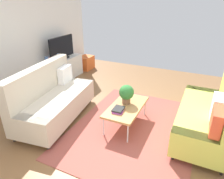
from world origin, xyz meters
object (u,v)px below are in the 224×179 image
(couch_beige, at_px, (53,99))
(tv_console, at_px, (63,69))
(bottle_0, at_px, (58,57))
(couch_green, at_px, (209,115))
(vase_0, at_px, (47,60))
(storage_trunk, at_px, (86,63))
(potted_plant, at_px, (126,93))
(coffee_table, at_px, (126,107))
(tv, at_px, (62,48))
(table_book_0, at_px, (118,110))
(bottle_1, at_px, (60,57))
(vase_1, at_px, (51,60))

(couch_beige, height_order, tv_console, couch_beige)
(tv_console, bearing_deg, bottle_0, -170.48)
(tv_console, bearing_deg, couch_beige, -147.50)
(couch_green, bearing_deg, vase_0, 81.96)
(vase_0, bearing_deg, bottle_0, -14.76)
(storage_trunk, bearing_deg, potted_plant, -134.96)
(coffee_table, distance_m, tv, 3.00)
(vase_0, bearing_deg, table_book_0, -113.18)
(couch_beige, xyz_separation_m, coffee_table, (0.40, -1.42, -0.05))
(couch_green, height_order, potted_plant, couch_green)
(couch_green, xyz_separation_m, vase_0, (0.58, 4.07, 0.29))
(potted_plant, distance_m, bottle_1, 2.78)
(tv, distance_m, potted_plant, 2.88)
(tv_console, xyz_separation_m, storage_trunk, (1.10, -0.10, -0.10))
(tv_console, relative_size, potted_plant, 3.73)
(tv, height_order, bottle_0, tv)
(vase_0, bearing_deg, storage_trunk, -5.10)
(couch_beige, height_order, potted_plant, couch_beige)
(couch_green, distance_m, vase_1, 4.14)
(tv, relative_size, vase_1, 7.27)
(tv_console, xyz_separation_m, bottle_0, (-0.24, -0.04, 0.43))
(couch_green, xyz_separation_m, potted_plant, (-0.18, 1.47, 0.19))
(tv_console, relative_size, vase_1, 10.17)
(potted_plant, xyz_separation_m, table_book_0, (-0.34, 0.02, -0.20))
(tv_console, relative_size, tv, 1.40)
(bottle_1, bearing_deg, bottle_0, 180.00)
(tv_console, distance_m, storage_trunk, 1.11)
(potted_plant, xyz_separation_m, bottle_1, (1.20, 2.51, 0.11))
(tv, distance_m, bottle_1, 0.25)
(tv_console, xyz_separation_m, vase_1, (-0.42, 0.05, 0.39))
(coffee_table, relative_size, potted_plant, 2.93)
(tv, height_order, vase_0, tv)
(bottle_0, relative_size, bottle_1, 1.05)
(bottle_0, bearing_deg, coffee_table, -115.26)
(couch_beige, bearing_deg, coffee_table, 97.74)
(vase_1, bearing_deg, bottle_1, -17.95)
(couch_green, height_order, tv, tv)
(coffee_table, bearing_deg, tv, 60.71)
(couch_beige, bearing_deg, bottle_1, -154.14)
(table_book_0, relative_size, bottle_1, 1.16)
(potted_plant, relative_size, vase_0, 1.92)
(vase_0, bearing_deg, vase_1, 0.00)
(storage_trunk, height_order, potted_plant, potted_plant)
(vase_0, bearing_deg, bottle_1, -11.62)
(tv, xyz_separation_m, table_book_0, (-1.68, -2.51, -0.52))
(couch_beige, bearing_deg, bottle_0, -152.58)
(coffee_table, distance_m, tv_console, 2.97)
(vase_1, bearing_deg, coffee_table, -111.16)
(tv_console, bearing_deg, bottle_1, -164.31)
(vase_1, relative_size, bottle_0, 0.64)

